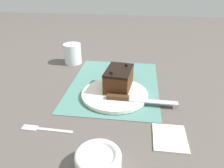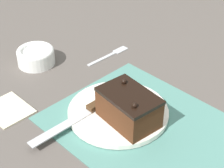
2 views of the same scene
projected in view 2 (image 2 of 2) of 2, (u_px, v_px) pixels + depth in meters
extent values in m
plane|color=#544C47|center=(152.00, 132.00, 0.83)|extent=(3.00, 3.00, 0.00)
cube|color=slate|center=(152.00, 131.00, 0.83)|extent=(0.46, 0.34, 0.00)
cylinder|color=white|center=(118.00, 112.00, 0.87)|extent=(0.24, 0.24, 0.01)
cube|color=#472614|center=(129.00, 109.00, 0.82)|extent=(0.14, 0.10, 0.07)
cube|color=black|center=(129.00, 96.00, 0.80)|extent=(0.14, 0.10, 0.01)
sphere|color=black|center=(134.00, 105.00, 0.76)|extent=(0.01, 0.01, 0.01)
sphere|color=black|center=(124.00, 81.00, 0.83)|extent=(0.01, 0.01, 0.01)
cube|color=#472D19|center=(101.00, 103.00, 0.88)|extent=(0.02, 0.08, 0.01)
cube|color=#B7BABF|center=(61.00, 128.00, 0.82)|extent=(0.02, 0.16, 0.00)
cylinder|color=white|center=(36.00, 57.00, 1.05)|extent=(0.10, 0.10, 0.04)
torus|color=white|center=(35.00, 51.00, 1.04)|extent=(0.10, 0.10, 0.02)
cube|color=beige|center=(8.00, 109.00, 0.89)|extent=(0.11, 0.09, 0.01)
cube|color=#B7BABF|center=(102.00, 59.00, 1.08)|extent=(0.01, 0.11, 0.01)
cube|color=#B7BABF|center=(121.00, 50.00, 1.12)|extent=(0.02, 0.05, 0.01)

